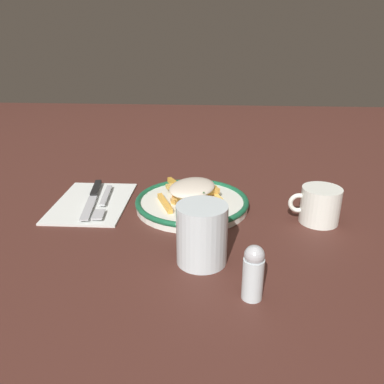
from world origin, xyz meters
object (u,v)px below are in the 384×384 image
Objects in this scene: water_glass at (202,234)px; coffee_mug at (319,205)px; knife at (93,195)px; fries_heap at (193,190)px; fork at (104,201)px; plate at (192,203)px; napkin at (92,201)px; salt_shaker at (253,272)px.

water_glass reaches higher than coffee_mug.
fries_heap is at bearing 175.51° from knife.
coffee_mug reaches higher than fries_heap.
water_glass is (-0.26, 0.24, 0.04)m from knife.
fork is at bearing -5.71° from coffee_mug.
fork is at bearing 3.80° from fries_heap.
water_glass is (-0.22, 0.21, 0.04)m from fork.
knife is (0.23, -0.03, -0.00)m from plate.
napkin is at bearing -22.40° from fork.
knife is 0.49m from coffee_mug.
salt_shaker is (-0.08, 0.09, -0.01)m from water_glass.
coffee_mug is at bearing 171.07° from knife.
knife is 2.07× the size of water_glass.
napkin is at bearing 98.75° from knife.
napkin is 1.28× the size of fork.
knife is at bearing -43.65° from fork.
plate is 2.90× the size of salt_shaker.
coffee_mug reaches higher than plate.
water_glass is at bearing -49.89° from salt_shaker.
knife reaches higher than napkin.
plate is at bearing 173.31° from knife.
fries_heap is 1.60× the size of water_glass.
napkin is at bearing -40.59° from water_glass.
fries_heap reaches higher than plate.
salt_shaker is (-0.10, 0.31, 0.00)m from fries_heap.
coffee_mug reaches higher than knife.
fries_heap is 0.33m from salt_shaker.
salt_shaker is at bearing 58.99° from coffee_mug.
plate is at bearing -81.75° from water_glass.
fries_heap is 0.23m from napkin.
fries_heap is 0.72× the size of napkin.
coffee_mug is 1.21× the size of salt_shaker.
knife is at bearing -4.49° from fries_heap.
knife is at bearing -6.69° from plate.
knife reaches higher than fork.
salt_shaker reaches higher than fork.
water_glass reaches higher than fries_heap.
napkin is 0.34m from water_glass.
coffee_mug is (-0.45, 0.04, 0.03)m from fork.
plate is 2.42× the size of water_glass.
water_glass is 0.99× the size of coffee_mug.
fries_heap reaches higher than knife.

